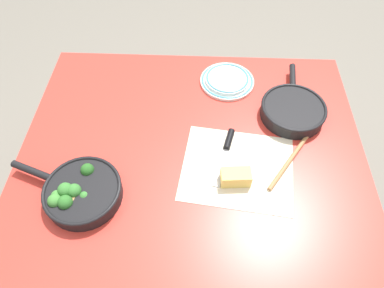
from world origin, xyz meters
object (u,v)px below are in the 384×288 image
object	(u,v)px
cheese_block	(236,177)
grater_knife	(226,149)
skillet_broccoli	(81,192)
dinner_plate_stack	(227,80)
wooden_spoon	(302,144)
skillet_eggs	(293,110)

from	to	relation	value
cheese_block	grater_knife	bearing A→B (deg)	-78.12
skillet_broccoli	grater_knife	world-z (taller)	skillet_broccoli
dinner_plate_stack	wooden_spoon	bearing A→B (deg)	129.58
wooden_spoon	cheese_block	size ratio (longest dim) A/B	3.21
skillet_eggs	grater_knife	size ratio (longest dim) A/B	1.54
grater_knife	skillet_broccoli	bearing A→B (deg)	-52.00
wooden_spoon	cheese_block	world-z (taller)	cheese_block
dinner_plate_stack	grater_knife	bearing A→B (deg)	88.47
skillet_eggs	dinner_plate_stack	bearing A→B (deg)	61.50
wooden_spoon	dinner_plate_stack	bearing A→B (deg)	74.37
grater_knife	cheese_block	bearing A→B (deg)	26.17
skillet_broccoli	wooden_spoon	world-z (taller)	skillet_broccoli
skillet_broccoli	skillet_eggs	distance (m)	0.81
grater_knife	skillet_eggs	bearing A→B (deg)	139.37
grater_knife	dinner_plate_stack	size ratio (longest dim) A/B	1.08
skillet_eggs	wooden_spoon	world-z (taller)	skillet_eggs
skillet_broccoli	wooden_spoon	xyz separation A→B (m)	(-0.73, -0.24, -0.02)
skillet_broccoli	dinner_plate_stack	bearing A→B (deg)	-110.64
skillet_broccoli	wooden_spoon	size ratio (longest dim) A/B	1.17
wooden_spoon	skillet_eggs	bearing A→B (deg)	41.58
wooden_spoon	grater_knife	distance (m)	0.27
skillet_broccoli	grater_knife	size ratio (longest dim) A/B	1.60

